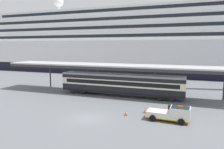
{
  "coord_description": "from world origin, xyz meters",
  "views": [
    {
      "loc": [
        11.56,
        -23.0,
        9.14
      ],
      "look_at": [
        0.1,
        9.07,
        4.5
      ],
      "focal_mm": 33.32,
      "sensor_mm": 36.0,
      "label": 1
    }
  ],
  "objects_px": {
    "cruise_ship": "(186,44)",
    "quay_bollard": "(170,108)",
    "service_truck": "(172,113)",
    "traffic_cone_far": "(126,113)",
    "traffic_cone_near": "(145,110)",
    "train_carriage": "(120,84)",
    "traffic_cone_mid": "(165,109)"
  },
  "relations": [
    {
      "from": "train_carriage",
      "to": "quay_bollard",
      "type": "bearing_deg",
      "value": -34.74
    },
    {
      "from": "train_carriage",
      "to": "traffic_cone_mid",
      "type": "bearing_deg",
      "value": -36.81
    },
    {
      "from": "cruise_ship",
      "to": "quay_bollard",
      "type": "bearing_deg",
      "value": -92.16
    },
    {
      "from": "cruise_ship",
      "to": "service_truck",
      "type": "xyz_separation_m",
      "value": [
        -1.06,
        -47.62,
        -9.04
      ]
    },
    {
      "from": "service_truck",
      "to": "traffic_cone_far",
      "type": "distance_m",
      "value": 5.99
    },
    {
      "from": "cruise_ship",
      "to": "traffic_cone_mid",
      "type": "height_order",
      "value": "cruise_ship"
    },
    {
      "from": "service_truck",
      "to": "traffic_cone_near",
      "type": "xyz_separation_m",
      "value": [
        -3.74,
        2.05,
        -0.61
      ]
    },
    {
      "from": "train_carriage",
      "to": "quay_bollard",
      "type": "xyz_separation_m",
      "value": [
        9.33,
        -6.47,
        -1.79
      ]
    },
    {
      "from": "cruise_ship",
      "to": "train_carriage",
      "type": "bearing_deg",
      "value": -106.41
    },
    {
      "from": "cruise_ship",
      "to": "service_truck",
      "type": "relative_size",
      "value": 32.67
    },
    {
      "from": "cruise_ship",
      "to": "traffic_cone_near",
      "type": "xyz_separation_m",
      "value": [
        -4.81,
        -45.58,
        -9.64
      ]
    },
    {
      "from": "cruise_ship",
      "to": "service_truck",
      "type": "distance_m",
      "value": 48.49
    },
    {
      "from": "traffic_cone_near",
      "to": "traffic_cone_mid",
      "type": "relative_size",
      "value": 1.3
    },
    {
      "from": "train_carriage",
      "to": "traffic_cone_mid",
      "type": "height_order",
      "value": "train_carriage"
    },
    {
      "from": "service_truck",
      "to": "traffic_cone_mid",
      "type": "height_order",
      "value": "service_truck"
    },
    {
      "from": "train_carriage",
      "to": "traffic_cone_near",
      "type": "distance_m",
      "value": 10.52
    },
    {
      "from": "traffic_cone_far",
      "to": "quay_bollard",
      "type": "bearing_deg",
      "value": 34.39
    },
    {
      "from": "cruise_ship",
      "to": "traffic_cone_near",
      "type": "height_order",
      "value": "cruise_ship"
    },
    {
      "from": "cruise_ship",
      "to": "traffic_cone_far",
      "type": "relative_size",
      "value": 239.21
    },
    {
      "from": "service_truck",
      "to": "traffic_cone_far",
      "type": "height_order",
      "value": "service_truck"
    },
    {
      "from": "cruise_ship",
      "to": "traffic_cone_near",
      "type": "distance_m",
      "value": 46.84
    },
    {
      "from": "cruise_ship",
      "to": "traffic_cone_mid",
      "type": "bearing_deg",
      "value": -92.99
    },
    {
      "from": "train_carriage",
      "to": "traffic_cone_mid",
      "type": "relative_size",
      "value": 38.39
    },
    {
      "from": "train_carriage",
      "to": "quay_bollard",
      "type": "height_order",
      "value": "train_carriage"
    },
    {
      "from": "traffic_cone_near",
      "to": "cruise_ship",
      "type": "bearing_deg",
      "value": 83.98
    },
    {
      "from": "cruise_ship",
      "to": "service_truck",
      "type": "bearing_deg",
      "value": -91.28
    },
    {
      "from": "train_carriage",
      "to": "traffic_cone_far",
      "type": "height_order",
      "value": "train_carriage"
    },
    {
      "from": "train_carriage",
      "to": "traffic_cone_near",
      "type": "relative_size",
      "value": 29.44
    },
    {
      "from": "cruise_ship",
      "to": "traffic_cone_mid",
      "type": "xyz_separation_m",
      "value": [
        -2.29,
        -43.77,
        -9.74
      ]
    },
    {
      "from": "traffic_cone_far",
      "to": "cruise_ship",
      "type": "bearing_deg",
      "value": 81.58
    },
    {
      "from": "service_truck",
      "to": "traffic_cone_near",
      "type": "relative_size",
      "value": 6.8
    },
    {
      "from": "traffic_cone_near",
      "to": "traffic_cone_mid",
      "type": "xyz_separation_m",
      "value": [
        2.52,
        1.81,
        -0.09
      ]
    }
  ]
}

